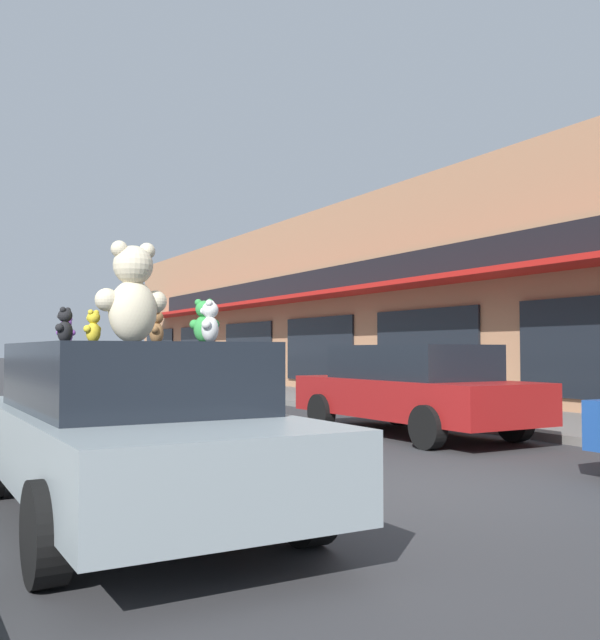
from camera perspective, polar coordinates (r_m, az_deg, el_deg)
The scene contains 11 objects.
ground_plane at distance 7.26m, azimuth 8.21°, elevation -13.13°, with size 260.00×260.00×0.00m, color #333335.
storefront_row at distance 24.89m, azimuth 18.24°, elevation 1.30°, with size 14.78×41.19×5.85m.
plush_art_car at distance 5.97m, azimuth -13.66°, elevation -8.21°, with size 1.94×4.52×1.41m.
teddy_bear_giant at distance 5.93m, azimuth -13.24°, elevation 2.03°, with size 0.60×0.38×0.82m.
teddy_bear_white at distance 5.36m, azimuth -7.23°, elevation -0.16°, with size 0.20×0.23×0.32m.
teddy_bear_purple at distance 6.88m, azimuth -18.20°, elevation -0.83°, with size 0.18×0.12×0.25m.
teddy_bear_black at distance 6.00m, azimuth -18.30°, elevation -0.43°, with size 0.19×0.20×0.29m.
teddy_bear_yellow at distance 6.00m, azimuth -16.22°, elevation -0.53°, with size 0.19×0.18×0.27m.
teddy_bear_green at distance 5.51m, azimuth -7.69°, elevation -0.12°, with size 0.22×0.23×0.33m.
teddy_bear_brown at distance 6.90m, azimuth -11.42°, elevation -0.58°, with size 0.18×0.25×0.33m.
parked_car_far_center at distance 11.50m, azimuth 8.88°, elevation -5.35°, with size 1.85×4.47×1.44m.
Camera 1 is at (-4.38, -5.63, 1.35)m, focal length 40.00 mm.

